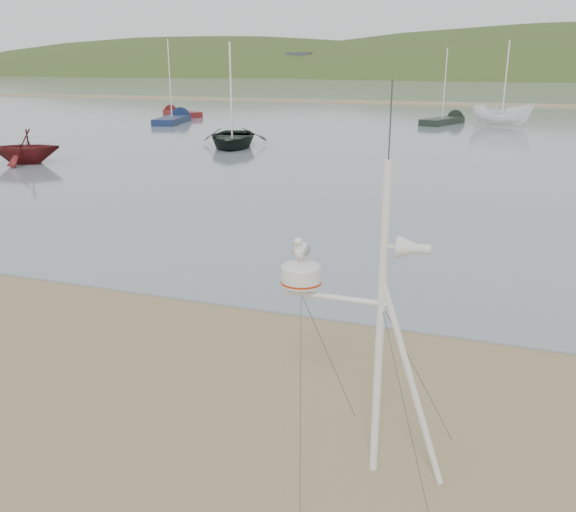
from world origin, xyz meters
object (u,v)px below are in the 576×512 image
(boat_dark, at_px, (231,100))
(sailboat_blue_near, at_px, (179,118))
(mast_rig, at_px, (372,389))
(boat_white, at_px, (504,96))
(dinghy_red_far, at_px, (174,113))
(boat_red, at_px, (23,130))
(sailboat_dark_mid, at_px, (452,120))

(boat_dark, xyz_separation_m, sailboat_blue_near, (-11.09, 13.51, -2.42))
(mast_rig, relative_size, sailboat_blue_near, 0.62)
(boat_dark, height_order, sailboat_blue_near, sailboat_blue_near)
(boat_white, height_order, dinghy_red_far, boat_white)
(boat_dark, height_order, boat_red, boat_dark)
(boat_white, relative_size, dinghy_red_far, 0.78)
(boat_red, distance_m, sailboat_dark_mid, 33.49)
(mast_rig, bearing_deg, sailboat_blue_near, 122.01)
(mast_rig, bearing_deg, boat_dark, 117.67)
(boat_dark, bearing_deg, boat_white, 32.37)
(dinghy_red_far, distance_m, sailboat_blue_near, 5.80)
(sailboat_dark_mid, xyz_separation_m, dinghy_red_far, (-24.92, -1.21, -0.01))
(sailboat_dark_mid, bearing_deg, boat_white, -25.65)
(boat_white, xyz_separation_m, sailboat_blue_near, (-25.61, -4.20, -2.04))
(boat_red, bearing_deg, boat_dark, 117.47)
(sailboat_dark_mid, bearing_deg, boat_red, -121.46)
(boat_white, distance_m, dinghy_red_far, 28.88)
(boat_white, relative_size, sailboat_dark_mid, 0.71)
(mast_rig, bearing_deg, sailboat_dark_mid, 93.95)
(boat_red, xyz_separation_m, sailboat_blue_near, (-4.27, 22.48, -1.33))
(mast_rig, distance_m, boat_red, 26.98)
(mast_rig, height_order, boat_dark, boat_dark)
(boat_dark, height_order, boat_white, boat_dark)
(mast_rig, xyz_separation_m, sailboat_blue_near, (-24.91, 39.85, -0.80))
(dinghy_red_far, xyz_separation_m, sailboat_blue_near, (3.19, -4.85, 0.01))
(mast_rig, height_order, boat_white, boat_white)
(boat_white, xyz_separation_m, sailboat_dark_mid, (-3.87, 1.86, -2.04))
(boat_dark, xyz_separation_m, sailboat_dark_mid, (10.64, 19.57, -2.42))
(boat_dark, height_order, dinghy_red_far, boat_dark)
(boat_red, xyz_separation_m, sailboat_dark_mid, (17.47, 28.55, -1.33))
(mast_rig, height_order, sailboat_blue_near, sailboat_blue_near)
(boat_dark, distance_m, boat_red, 11.33)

